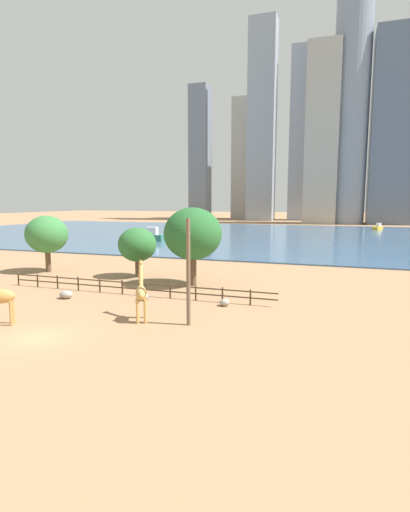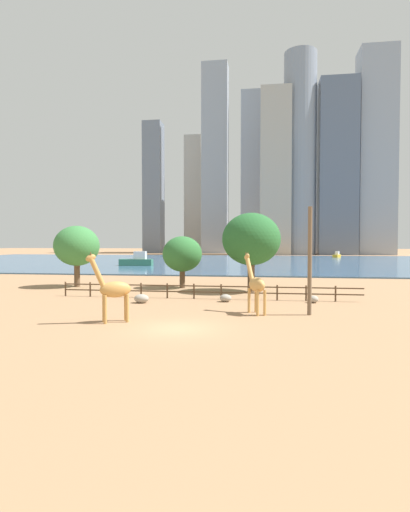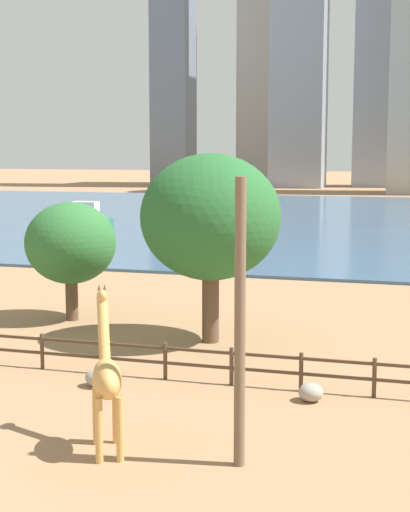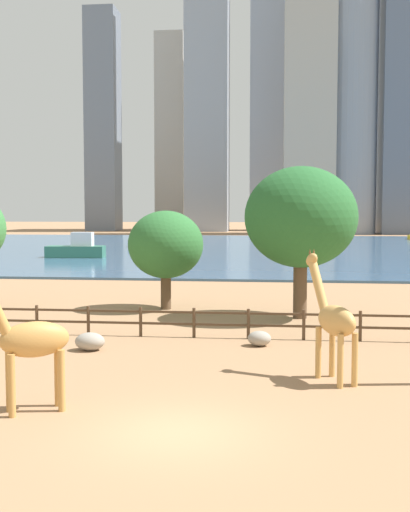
{
  "view_description": "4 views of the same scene",
  "coord_description": "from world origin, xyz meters",
  "px_view_note": "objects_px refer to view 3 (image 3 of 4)",
  "views": [
    {
      "loc": [
        17.52,
        -19.24,
        8.45
      ],
      "look_at": [
        2.6,
        24.51,
        2.03
      ],
      "focal_mm": 28.0,
      "sensor_mm": 36.0,
      "label": 1
    },
    {
      "loc": [
        4.75,
        -22.04,
        4.92
      ],
      "look_at": [
        -1.37,
        20.61,
        3.41
      ],
      "focal_mm": 28.0,
      "sensor_mm": 36.0,
      "label": 2
    },
    {
      "loc": [
        12.45,
        -13.02,
        7.93
      ],
      "look_at": [
        3.44,
        17.6,
        3.6
      ],
      "focal_mm": 55.0,
      "sensor_mm": 36.0,
      "label": 3
    },
    {
      "loc": [
        2.46,
        -15.52,
        5.57
      ],
      "look_at": [
        -1.35,
        18.48,
        3.11
      ],
      "focal_mm": 45.0,
      "sensor_mm": 36.0,
      "label": 4
    }
  ],
  "objects_px": {
    "tree_right_tall": "(211,218)",
    "boat_sailboat": "(182,208)",
    "utility_pole": "(240,324)",
    "tree_left_large": "(71,244)",
    "giraffe_tall": "(107,377)",
    "boulder_near_fence": "(311,392)",
    "boulder_by_pole": "(99,378)",
    "boat_tug": "(79,221)"
  },
  "relations": [
    {
      "from": "giraffe_tall",
      "to": "tree_left_large",
      "type": "bearing_deg",
      "value": 1.97
    },
    {
      "from": "utility_pole",
      "to": "giraffe_tall",
      "type": "bearing_deg",
      "value": -179.77
    },
    {
      "from": "boulder_by_pole",
      "to": "tree_left_large",
      "type": "distance_m",
      "value": 11.28
    },
    {
      "from": "giraffe_tall",
      "to": "utility_pole",
      "type": "xyz_separation_m",
      "value": [
        3.6,
        0.01,
        1.63
      ]
    },
    {
      "from": "boat_tug",
      "to": "tree_right_tall",
      "type": "bearing_deg",
      "value": 117.86
    },
    {
      "from": "tree_left_large",
      "to": "tree_right_tall",
      "type": "bearing_deg",
      "value": -16.63
    },
    {
      "from": "boulder_by_pole",
      "to": "giraffe_tall",
      "type": "bearing_deg",
      "value": -63.67
    },
    {
      "from": "boulder_by_pole",
      "to": "tree_left_large",
      "type": "relative_size",
      "value": 0.17
    },
    {
      "from": "giraffe_tall",
      "to": "tree_left_large",
      "type": "relative_size",
      "value": 0.77
    },
    {
      "from": "giraffe_tall",
      "to": "tree_left_large",
      "type": "height_order",
      "value": "tree_left_large"
    },
    {
      "from": "boulder_near_fence",
      "to": "tree_left_large",
      "type": "height_order",
      "value": "tree_left_large"
    },
    {
      "from": "boulder_by_pole",
      "to": "tree_left_large",
      "type": "height_order",
      "value": "tree_left_large"
    },
    {
      "from": "boulder_near_fence",
      "to": "boat_sailboat",
      "type": "relative_size",
      "value": 0.16
    },
    {
      "from": "giraffe_tall",
      "to": "tree_left_large",
      "type": "xyz_separation_m",
      "value": [
        -8.04,
        14.4,
        1.6
      ]
    },
    {
      "from": "boulder_near_fence",
      "to": "boat_sailboat",
      "type": "distance_m",
      "value": 70.8
    },
    {
      "from": "utility_pole",
      "to": "tree_left_large",
      "type": "bearing_deg",
      "value": 128.97
    },
    {
      "from": "boulder_near_fence",
      "to": "boulder_by_pole",
      "type": "height_order",
      "value": "boulder_by_pole"
    },
    {
      "from": "boulder_near_fence",
      "to": "boat_tug",
      "type": "xyz_separation_m",
      "value": [
        -28.95,
        43.96,
        0.88
      ]
    },
    {
      "from": "tree_left_large",
      "to": "boulder_by_pole",
      "type": "bearing_deg",
      "value": -59.31
    },
    {
      "from": "boulder_near_fence",
      "to": "giraffe_tall",
      "type": "bearing_deg",
      "value": -129.21
    },
    {
      "from": "giraffe_tall",
      "to": "boat_sailboat",
      "type": "distance_m",
      "value": 74.62
    },
    {
      "from": "utility_pole",
      "to": "tree_left_large",
      "type": "distance_m",
      "value": 18.51
    },
    {
      "from": "boulder_by_pole",
      "to": "boat_sailboat",
      "type": "bearing_deg",
      "value": 105.72
    },
    {
      "from": "giraffe_tall",
      "to": "boat_sailboat",
      "type": "relative_size",
      "value": 0.85
    },
    {
      "from": "boat_sailboat",
      "to": "boulder_by_pole",
      "type": "bearing_deg",
      "value": -103.94
    },
    {
      "from": "giraffe_tall",
      "to": "boulder_near_fence",
      "type": "relative_size",
      "value": 5.35
    },
    {
      "from": "utility_pole",
      "to": "tree_left_large",
      "type": "relative_size",
      "value": 1.32
    },
    {
      "from": "utility_pole",
      "to": "tree_left_large",
      "type": "height_order",
      "value": "utility_pole"
    },
    {
      "from": "tree_left_large",
      "to": "boat_sailboat",
      "type": "height_order",
      "value": "tree_left_large"
    },
    {
      "from": "utility_pole",
      "to": "boat_tug",
      "type": "distance_m",
      "value": 56.95
    },
    {
      "from": "tree_right_tall",
      "to": "boat_sailboat",
      "type": "distance_m",
      "value": 62.95
    },
    {
      "from": "boulder_near_fence",
      "to": "tree_left_large",
      "type": "bearing_deg",
      "value": 145.06
    },
    {
      "from": "tree_left_large",
      "to": "boat_sailboat",
      "type": "xyz_separation_m",
      "value": [
        -13.18,
        57.13,
        -2.71
      ]
    },
    {
      "from": "boulder_by_pole",
      "to": "tree_left_large",
      "type": "xyz_separation_m",
      "value": [
        -5.5,
        9.27,
        3.31
      ]
    },
    {
      "from": "utility_pole",
      "to": "tree_right_tall",
      "type": "xyz_separation_m",
      "value": [
        -4.24,
        12.18,
        1.54
      ]
    },
    {
      "from": "giraffe_tall",
      "to": "tree_right_tall",
      "type": "distance_m",
      "value": 12.62
    },
    {
      "from": "tree_left_large",
      "to": "utility_pole",
      "type": "bearing_deg",
      "value": -51.03
    },
    {
      "from": "utility_pole",
      "to": "tree_right_tall",
      "type": "height_order",
      "value": "tree_right_tall"
    },
    {
      "from": "utility_pole",
      "to": "boat_tug",
      "type": "relative_size",
      "value": 1.09
    },
    {
      "from": "boat_sailboat",
      "to": "giraffe_tall",
      "type": "bearing_deg",
      "value": -103.13
    },
    {
      "from": "tree_right_tall",
      "to": "boat_sailboat",
      "type": "relative_size",
      "value": 1.56
    },
    {
      "from": "boulder_near_fence",
      "to": "tree_right_tall",
      "type": "xyz_separation_m",
      "value": [
        -5.21,
        6.6,
        4.89
      ]
    }
  ]
}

